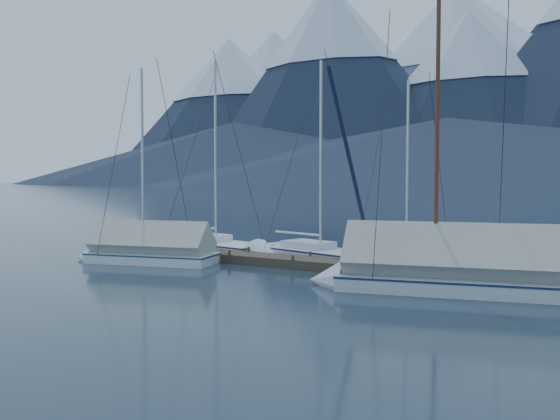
% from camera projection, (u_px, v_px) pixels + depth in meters
% --- Properties ---
extents(ground, '(1000.00, 1000.00, 0.00)m').
position_uv_depth(ground, '(252.00, 271.00, 22.03)').
color(ground, black).
rests_on(ground, ground).
extents(dock, '(18.00, 1.50, 0.54)m').
position_uv_depth(dock, '(280.00, 262.00, 23.73)').
color(dock, '#382D23').
rests_on(dock, ground).
extents(mooring_posts, '(15.12, 1.52, 0.35)m').
position_uv_depth(mooring_posts, '(269.00, 255.00, 23.98)').
color(mooring_posts, '#382D23').
rests_on(mooring_posts, ground).
extents(sailboat_open_left, '(7.65, 3.49, 9.80)m').
position_uv_depth(sailboat_open_left, '(224.00, 249.00, 27.58)').
color(sailboat_open_left, white).
rests_on(sailboat_open_left, ground).
extents(sailboat_open_mid, '(7.26, 3.63, 9.24)m').
position_uv_depth(sailboat_open_mid, '(329.00, 257.00, 24.86)').
color(sailboat_open_mid, silver).
rests_on(sailboat_open_mid, ground).
extents(sailboat_open_right, '(6.11, 2.59, 7.98)m').
position_uv_depth(sailboat_open_right, '(417.00, 264.00, 23.05)').
color(sailboat_open_right, silver).
rests_on(sailboat_open_right, ground).
extents(sailboat_covered_near, '(8.14, 4.10, 10.14)m').
position_uv_depth(sailboat_covered_near, '(430.00, 274.00, 18.30)').
color(sailboat_covered_near, silver).
rests_on(sailboat_covered_near, ground).
extents(sailboat_covered_far, '(6.50, 3.34, 8.74)m').
position_uv_depth(sailboat_covered_far, '(141.00, 252.00, 24.35)').
color(sailboat_covered_far, white).
rests_on(sailboat_covered_far, ground).
extents(person, '(0.57, 0.68, 1.61)m').
position_uv_depth(person, '(391.00, 242.00, 21.38)').
color(person, black).
rests_on(person, dock).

